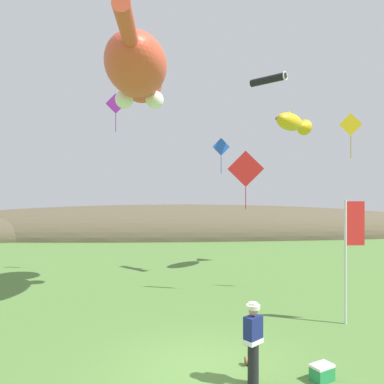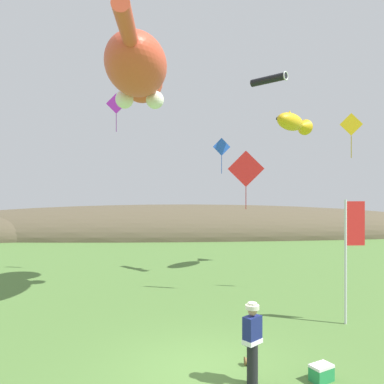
% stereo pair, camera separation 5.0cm
% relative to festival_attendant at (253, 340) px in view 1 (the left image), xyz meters
% --- Properties ---
extents(ground_plane, '(120.00, 120.00, 0.00)m').
position_rel_festival_attendant_xyz_m(ground_plane, '(-1.04, 0.69, -0.95)').
color(ground_plane, '#517A38').
extents(distant_hill_ridge, '(61.40, 11.52, 5.88)m').
position_rel_festival_attendant_xyz_m(distant_hill_ridge, '(-3.61, 28.34, -0.95)').
color(distant_hill_ridge, brown).
rests_on(distant_hill_ridge, ground).
extents(festival_attendant, '(0.49, 0.47, 1.77)m').
position_rel_festival_attendant_xyz_m(festival_attendant, '(0.00, 0.00, 0.00)').
color(festival_attendant, black).
rests_on(festival_attendant, ground).
extents(kite_spool, '(0.14, 0.21, 0.21)m').
position_rel_festival_attendant_xyz_m(kite_spool, '(0.07, 0.89, -0.85)').
color(kite_spool, olive).
rests_on(kite_spool, ground).
extents(picnic_cooler, '(0.58, 0.51, 0.36)m').
position_rel_festival_attendant_xyz_m(picnic_cooler, '(1.56, 0.07, -0.77)').
color(picnic_cooler, '#268C4C').
rests_on(picnic_cooler, ground).
extents(festival_banner_pole, '(0.66, 0.08, 3.93)m').
position_rel_festival_attendant_xyz_m(festival_banner_pole, '(3.91, 3.50, 1.62)').
color(festival_banner_pole, silver).
rests_on(festival_banner_pole, ground).
extents(kite_giant_cat, '(2.28, 8.05, 2.44)m').
position_rel_festival_attendant_xyz_m(kite_giant_cat, '(-3.04, 6.53, 7.89)').
color(kite_giant_cat, '#E04C33').
extents(kite_fish_windsock, '(2.91, 3.15, 1.04)m').
position_rel_festival_attendant_xyz_m(kite_fish_windsock, '(4.75, 11.57, 6.91)').
color(kite_fish_windsock, gold).
extents(kite_tube_streamer, '(1.61, 1.61, 0.44)m').
position_rel_festival_attendant_xyz_m(kite_tube_streamer, '(2.98, 9.82, 8.66)').
color(kite_tube_streamer, black).
extents(kite_diamond_violet, '(1.03, 0.09, 1.93)m').
position_rel_festival_attendant_xyz_m(kite_diamond_violet, '(-4.50, 10.90, 7.63)').
color(kite_diamond_violet, purple).
extents(kite_diamond_gold, '(0.90, 0.15, 1.81)m').
position_rel_festival_attendant_xyz_m(kite_diamond_gold, '(5.49, 6.64, 5.92)').
color(kite_diamond_gold, yellow).
extents(kite_diamond_blue, '(0.90, 0.11, 1.80)m').
position_rel_festival_attendant_xyz_m(kite_diamond_blue, '(0.80, 10.73, 5.47)').
color(kite_diamond_blue, blue).
extents(kite_diamond_red, '(1.45, 0.32, 2.38)m').
position_rel_festival_attendant_xyz_m(kite_diamond_red, '(1.28, 7.02, 4.15)').
color(kite_diamond_red, red).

